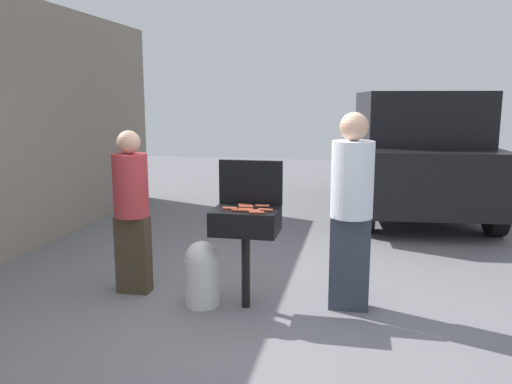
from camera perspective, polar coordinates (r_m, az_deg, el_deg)
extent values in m
plane|color=slate|center=(4.84, -0.73, -13.01)|extent=(24.00, 24.00, 0.00)
cylinder|color=black|center=(4.82, -1.13, -8.63)|extent=(0.08, 0.08, 0.71)
cube|color=black|center=(4.69, -1.15, -3.24)|extent=(0.60, 0.44, 0.22)
cube|color=black|center=(4.83, -0.60, 1.05)|extent=(0.60, 0.05, 0.42)
cylinder|color=#AD4228|center=(4.77, -1.19, -1.49)|extent=(0.13, 0.03, 0.03)
cylinder|color=#C6593D|center=(4.65, -2.90, -1.82)|extent=(0.13, 0.03, 0.03)
cylinder|color=#C6593D|center=(4.48, 0.07, -2.27)|extent=(0.13, 0.04, 0.03)
cylinder|color=#C6593D|center=(4.70, -1.07, -1.66)|extent=(0.13, 0.03, 0.03)
cylinder|color=#C6593D|center=(4.75, 0.69, -1.54)|extent=(0.13, 0.04, 0.03)
cylinder|color=#AD4228|center=(4.56, -1.91, -2.04)|extent=(0.13, 0.03, 0.03)
cylinder|color=#AD4228|center=(4.59, -1.10, -1.96)|extent=(0.13, 0.03, 0.03)
cylinder|color=#B74C33|center=(4.57, 1.05, -2.00)|extent=(0.13, 0.04, 0.03)
cylinder|color=#B74C33|center=(4.54, -0.33, -2.09)|extent=(0.13, 0.03, 0.03)
cylinder|color=silver|center=(4.92, -5.96, -9.80)|extent=(0.32, 0.32, 0.46)
sphere|color=silver|center=(4.85, -6.01, -7.25)|extent=(0.31, 0.31, 0.31)
cube|color=#3F3323|center=(5.32, -13.36, -6.70)|extent=(0.32, 0.18, 0.78)
cylinder|color=#B23338|center=(5.16, -13.68, 0.71)|extent=(0.34, 0.34, 0.61)
sphere|color=tan|center=(5.11, -13.88, 5.36)|extent=(0.23, 0.23, 0.23)
cube|color=#333847|center=(4.85, 10.28, -7.71)|extent=(0.36, 0.20, 0.86)
cylinder|color=silver|center=(4.67, 10.59, 1.37)|extent=(0.38, 0.38, 0.68)
sphere|color=tan|center=(4.62, 10.78, 7.12)|extent=(0.25, 0.25, 0.25)
cube|color=black|center=(9.20, 16.78, 2.69)|extent=(2.29, 4.55, 0.90)
cube|color=black|center=(8.93, 17.29, 7.93)|extent=(1.99, 2.75, 0.80)
cylinder|color=black|center=(8.02, 24.93, -2.16)|extent=(0.28, 0.66, 0.64)
cylinder|color=black|center=(7.64, 11.99, -2.01)|extent=(0.28, 0.66, 0.64)
cylinder|color=black|center=(10.94, 19.88, 1.28)|extent=(0.28, 0.66, 0.64)
cylinder|color=black|center=(10.66, 10.40, 1.50)|extent=(0.28, 0.66, 0.64)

